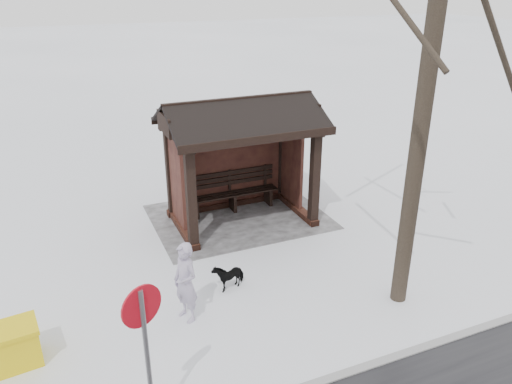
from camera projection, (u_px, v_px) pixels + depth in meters
ground at (242, 220)px, 12.40m from camera, size 120.00×120.00×0.00m
kerb at (372, 365)px, 7.75m from camera, size 120.00×0.15×0.06m
trampled_patch at (239, 217)px, 12.57m from camera, size 4.20×3.20×0.02m
bus_shelter at (238, 135)px, 11.68m from camera, size 3.60×2.40×3.09m
pedestrian at (186, 283)px, 8.55m from camera, size 0.53×0.63×1.48m
dog at (228, 275)px, 9.63m from camera, size 0.69×0.46×0.53m
grit_bin at (9, 347)px, 7.64m from camera, size 0.95×0.71×0.68m
road_sign at (144, 328)px, 6.09m from camera, size 0.53×0.26×2.22m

